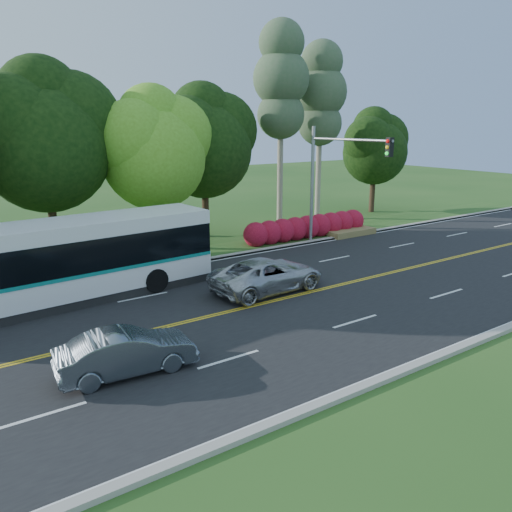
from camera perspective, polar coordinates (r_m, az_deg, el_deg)
ground at (r=21.77m, az=5.64°, el=-4.30°), size 120.00×120.00×0.00m
road at (r=21.77m, az=5.64°, el=-4.27°), size 60.00×14.00×0.02m
curb_north at (r=27.36m, az=-3.98°, el=-0.10°), size 60.00×0.30×0.15m
curb_south at (r=17.31m, az=21.22°, el=-10.23°), size 60.00×0.30×0.15m
grass_verge at (r=28.93m, az=-5.84°, el=0.64°), size 60.00×4.00×0.10m
lane_markings at (r=21.71m, az=5.45°, el=-4.29°), size 57.60×13.82×0.00m
tree_row at (r=29.00m, az=-18.52°, el=13.35°), size 44.70×9.10×13.84m
bougainvillea_hedge at (r=32.09m, az=6.21°, el=3.26°), size 9.50×2.25×1.50m
traffic_signal at (r=29.04m, az=8.94°, el=9.85°), size 0.42×6.10×7.00m
transit_bus at (r=21.63m, az=-21.50°, el=-0.79°), size 12.90×3.72×3.33m
sedan at (r=15.28m, az=-14.58°, el=-10.58°), size 4.12×1.72×1.32m
suv at (r=21.79m, az=1.34°, el=-2.15°), size 5.32×2.64×1.45m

